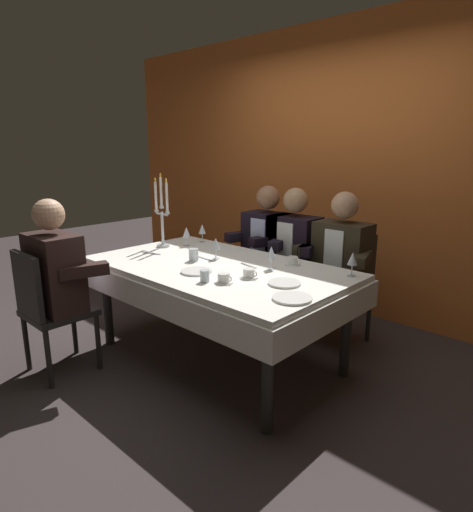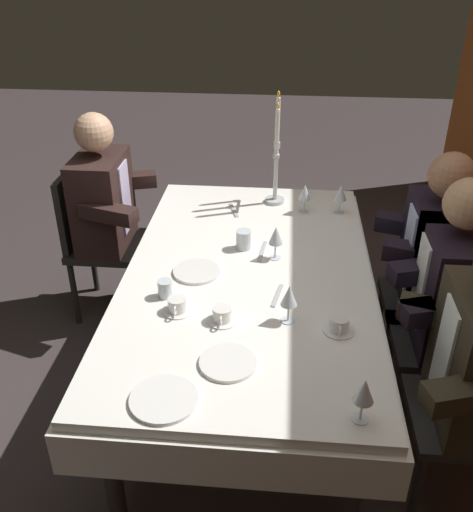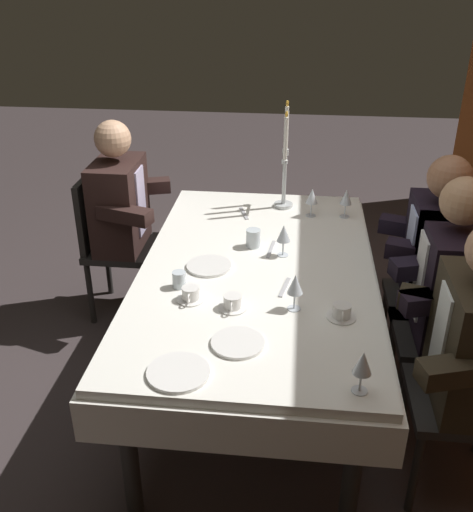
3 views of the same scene
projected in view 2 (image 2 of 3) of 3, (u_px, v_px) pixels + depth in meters
ground_plane at (247, 393)px, 2.92m from camera, size 12.00×12.00×0.00m
dining_table at (248, 294)px, 2.60m from camera, size 1.94×1.14×0.74m
candelabra at (276, 158)px, 3.06m from camera, size 0.19×0.11×0.62m
dinner_plate_0 at (197, 271)px, 2.53m from camera, size 0.22×0.22×0.01m
dinner_plate_1 at (164, 399)px, 1.85m from camera, size 0.23×0.23×0.01m
dinner_plate_2 at (228, 362)px, 2.00m from camera, size 0.21×0.21×0.01m
wine_glass_0 at (305, 193)px, 3.01m from camera, size 0.07×0.07×0.16m
wine_glass_1 at (341, 194)px, 3.01m from camera, size 0.07×0.07×0.16m
wine_glass_2 at (364, 392)px, 1.72m from camera, size 0.07×0.07×0.16m
wine_glass_3 at (289, 296)px, 2.17m from camera, size 0.07×0.07×0.16m
wine_glass_4 at (276, 236)px, 2.59m from camera, size 0.07×0.07×0.16m
water_tumbler_0 at (165, 289)px, 2.36m from camera, size 0.06×0.06×0.08m
water_tumbler_1 at (244, 240)px, 2.71m from camera, size 0.07×0.07×0.09m
coffee_cup_0 at (339, 325)px, 2.16m from camera, size 0.13×0.12×0.06m
coffee_cup_1 at (222, 315)px, 2.21m from camera, size 0.13×0.12×0.06m
coffee_cup_2 at (177, 306)px, 2.27m from camera, size 0.13×0.12×0.06m
knife_0 at (262, 251)px, 2.70m from camera, size 0.19×0.04×0.01m
spoon_1 at (277, 296)px, 2.37m from camera, size 0.17×0.05×0.01m
fork_2 at (234, 210)px, 3.09m from camera, size 0.17×0.07×0.01m
seated_diner_0 at (102, 201)px, 3.22m from camera, size 0.63×0.48×1.24m
seated_diner_1 at (437, 254)px, 2.69m from camera, size 0.63×0.48×1.24m
seated_diner_2 at (452, 288)px, 2.44m from camera, size 0.63×0.48×1.24m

